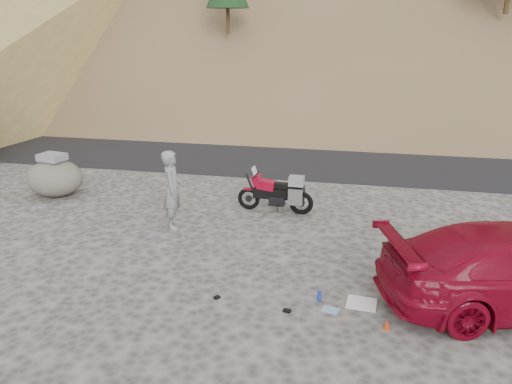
% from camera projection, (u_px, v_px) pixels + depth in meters
% --- Properties ---
extents(ground, '(140.00, 140.00, 0.00)m').
position_uv_depth(ground, '(246.00, 256.00, 10.59)').
color(ground, '#3D3B39').
rests_on(ground, ground).
extents(road, '(120.00, 7.00, 0.05)m').
position_uv_depth(road, '(298.00, 153.00, 18.93)').
color(road, black).
rests_on(road, ground).
extents(motorcycle, '(2.02, 0.62, 1.20)m').
position_uv_depth(motorcycle, '(279.00, 193.00, 12.91)').
color(motorcycle, black).
rests_on(motorcycle, ground).
extents(man, '(0.58, 0.77, 1.90)m').
position_uv_depth(man, '(175.00, 226.00, 12.14)').
color(man, gray).
rests_on(man, ground).
extents(boulder, '(1.99, 1.87, 1.21)m').
position_uv_depth(boulder, '(55.00, 177.00, 14.16)').
color(boulder, '#58544B').
rests_on(boulder, ground).
extents(gear_white_cloth, '(0.56, 0.50, 0.02)m').
position_uv_depth(gear_white_cloth, '(362.00, 303.00, 8.81)').
color(gear_white_cloth, white).
rests_on(gear_white_cloth, ground).
extents(gear_bottle, '(0.10, 0.10, 0.21)m').
position_uv_depth(gear_bottle, '(319.00, 296.00, 8.86)').
color(gear_bottle, navy).
rests_on(gear_bottle, ground).
extents(gear_funnel, '(0.14, 0.14, 0.16)m').
position_uv_depth(gear_funnel, '(387.00, 324.00, 8.07)').
color(gear_funnel, '#B02F0B').
rests_on(gear_funnel, ground).
extents(gear_glove_a, '(0.14, 0.12, 0.04)m').
position_uv_depth(gear_glove_a, '(287.00, 311.00, 8.56)').
color(gear_glove_a, black).
rests_on(gear_glove_a, ground).
extents(gear_glove_b, '(0.13, 0.13, 0.04)m').
position_uv_depth(gear_glove_b, '(217.00, 297.00, 8.98)').
color(gear_glove_b, black).
rests_on(gear_glove_b, ground).
extents(gear_blue_cloth, '(0.34, 0.29, 0.01)m').
position_uv_depth(gear_blue_cloth, '(330.00, 310.00, 8.61)').
color(gear_blue_cloth, '#7DA0C1').
rests_on(gear_blue_cloth, ground).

